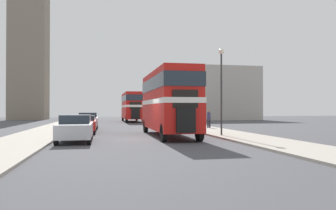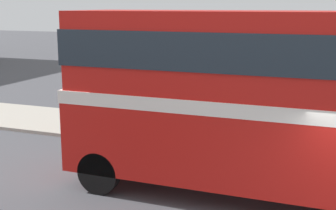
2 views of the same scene
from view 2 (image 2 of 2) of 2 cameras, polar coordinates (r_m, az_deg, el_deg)
double_decker_bus at (r=10.82m, az=12.51°, el=1.53°), size 2.42×9.93×4.42m
pedestrian_walking at (r=18.48m, az=-7.48°, el=1.15°), size 0.34×0.34×1.67m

